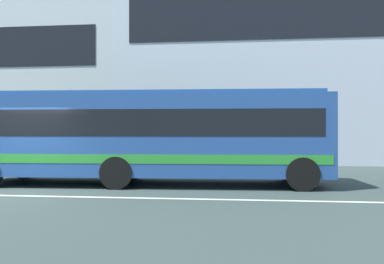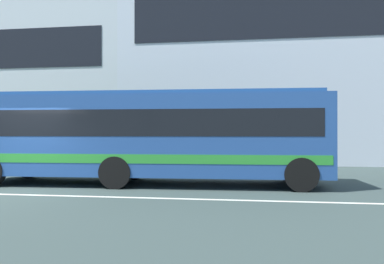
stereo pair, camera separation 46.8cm
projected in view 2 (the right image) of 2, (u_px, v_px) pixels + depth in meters
ground_plane at (6, 194)px, 10.19m from camera, size 160.00×160.00×0.00m
lane_centre_line at (6, 194)px, 10.19m from camera, size 60.00×0.16×0.01m
hedge_row_far at (40, 160)px, 17.11m from camera, size 12.81×1.10×0.92m
apartment_block_right at (334, 49)px, 22.74m from camera, size 25.09×8.32×13.91m
transit_bus at (147, 134)px, 12.31m from camera, size 11.80×2.99×3.05m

